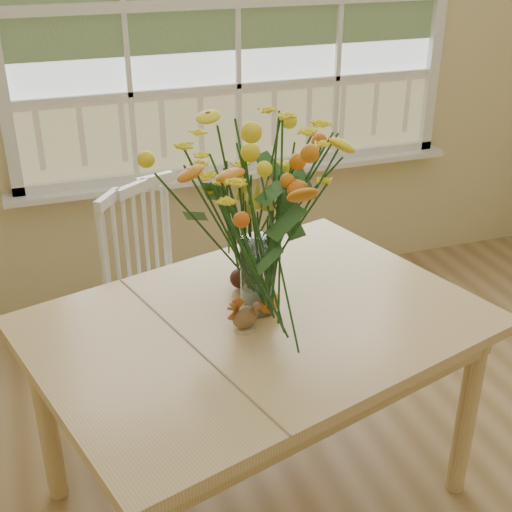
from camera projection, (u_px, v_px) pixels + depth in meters
name	position (u px, v px, depth m)	size (l,w,h in m)	color
wall_back	(236.00, 44.00, 3.41)	(4.00, 0.02, 2.70)	beige
window	(238.00, 6.00, 3.29)	(2.42, 0.12, 1.74)	silver
dining_table	(258.00, 342.00, 2.27)	(1.63, 1.36, 0.76)	tan
windsor_chair	(156.00, 282.00, 2.93)	(0.59, 0.58, 0.92)	white
flower_vase	(258.00, 202.00, 2.10)	(0.54, 0.54, 0.64)	white
pumpkin	(266.00, 303.00, 2.25)	(0.09, 0.09, 0.07)	#D15618
turkey_figurine	(245.00, 317.00, 2.15)	(0.11, 0.09, 0.11)	#CCB78C
dark_gourd	(241.00, 279.00, 2.39)	(0.13, 0.12, 0.07)	#38160F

